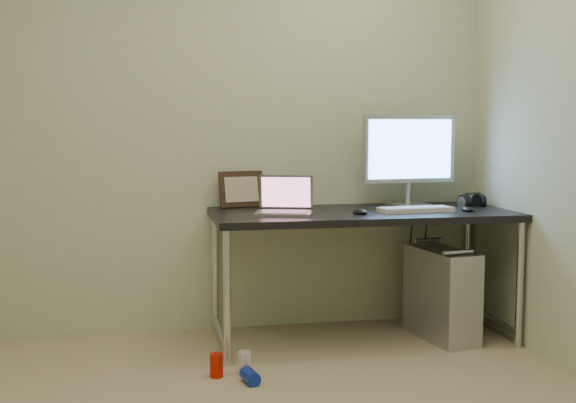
{
  "coord_description": "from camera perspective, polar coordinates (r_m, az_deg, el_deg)",
  "views": [
    {
      "loc": [
        -0.31,
        -2.57,
        1.24
      ],
      "look_at": [
        0.39,
        1.03,
        0.85
      ],
      "focal_mm": 45.0,
      "sensor_mm": 36.0,
      "label": 1
    }
  ],
  "objects": [
    {
      "name": "wall_back",
      "position": [
        4.33,
        -7.02,
        6.15
      ],
      "size": [
        3.5,
        0.02,
        2.5
      ],
      "primitive_type": "cube",
      "color": "beige",
      "rests_on": "ground"
    },
    {
      "name": "desk",
      "position": [
        4.16,
        5.85,
        -1.74
      ],
      "size": [
        1.71,
        0.75,
        0.75
      ],
      "color": "black",
      "rests_on": "ground"
    },
    {
      "name": "tower_computer",
      "position": [
        4.31,
        12.03,
        -7.14
      ],
      "size": [
        0.3,
        0.53,
        0.56
      ],
      "rotation": [
        0.0,
        0.0,
        0.17
      ],
      "color": "silver",
      "rests_on": "ground"
    },
    {
      "name": "cable_a",
      "position": [
        4.64,
        9.52,
        -4.45
      ],
      "size": [
        0.01,
        0.16,
        0.69
      ],
      "primitive_type": "cylinder",
      "rotation": [
        0.21,
        0.0,
        0.0
      ],
      "color": "black",
      "rests_on": "ground"
    },
    {
      "name": "cable_b",
      "position": [
        4.66,
        10.64,
        -4.68
      ],
      "size": [
        0.02,
        0.11,
        0.71
      ],
      "primitive_type": "cylinder",
      "rotation": [
        0.14,
        0.0,
        0.09
      ],
      "color": "black",
      "rests_on": "ground"
    },
    {
      "name": "can_red",
      "position": [
        3.66,
        -5.67,
        -12.76
      ],
      "size": [
        0.08,
        0.08,
        0.12
      ],
      "primitive_type": "cylinder",
      "rotation": [
        0.0,
        0.0,
        -0.23
      ],
      "color": "red",
      "rests_on": "ground"
    },
    {
      "name": "can_white",
      "position": [
        3.68,
        -3.45,
        -12.63
      ],
      "size": [
        0.09,
        0.09,
        0.12
      ],
      "primitive_type": "cylinder",
      "rotation": [
        0.0,
        0.0,
        -0.44
      ],
      "color": "silver",
      "rests_on": "ground"
    },
    {
      "name": "can_blue",
      "position": [
        3.58,
        -3.01,
        -13.63
      ],
      "size": [
        0.09,
        0.13,
        0.07
      ],
      "primitive_type": "cylinder",
      "rotation": [
        1.57,
        0.0,
        0.21
      ],
      "color": "#1029B3",
      "rests_on": "ground"
    },
    {
      "name": "laptop",
      "position": [
        3.99,
        -0.26,
        -0.27
      ],
      "size": [
        0.36,
        0.33,
        0.21
      ],
      "rotation": [
        0.0,
        0.0,
        -0.29
      ],
      "color": "#A7A7AE",
      "rests_on": "desk"
    },
    {
      "name": "monitor",
      "position": [
        4.4,
        9.56,
        3.78
      ],
      "size": [
        0.59,
        0.19,
        0.55
      ],
      "rotation": [
        0.0,
        0.0,
        0.09
      ],
      "color": "#A7A7AE",
      "rests_on": "desk"
    },
    {
      "name": "keyboard",
      "position": [
        4.15,
        10.05,
        -0.63
      ],
      "size": [
        0.44,
        0.17,
        0.03
      ],
      "primitive_type": "cube",
      "rotation": [
        0.0,
        0.0,
        0.08
      ],
      "color": "silver",
      "rests_on": "desk"
    },
    {
      "name": "mouse_right",
      "position": [
        4.24,
        14.0,
        -0.52
      ],
      "size": [
        0.07,
        0.1,
        0.03
      ],
      "primitive_type": "ellipsoid",
      "rotation": [
        0.0,
        0.0,
        -0.03
      ],
      "color": "black",
      "rests_on": "desk"
    },
    {
      "name": "mouse_left",
      "position": [
        4.0,
        5.71,
        -0.71
      ],
      "size": [
        0.09,
        0.12,
        0.04
      ],
      "primitive_type": "ellipsoid",
      "rotation": [
        0.0,
        0.0,
        0.19
      ],
      "color": "black",
      "rests_on": "desk"
    },
    {
      "name": "headphones",
      "position": [
        4.48,
        14.31,
        -0.03
      ],
      "size": [
        0.18,
        0.1,
        0.11
      ],
      "rotation": [
        0.0,
        0.0,
        0.29
      ],
      "color": "black",
      "rests_on": "desk"
    },
    {
      "name": "picture_frame",
      "position": [
        4.32,
        -3.71,
        0.98
      ],
      "size": [
        0.28,
        0.13,
        0.22
      ],
      "primitive_type": "cube",
      "rotation": [
        -0.21,
        0.0,
        0.19
      ],
      "color": "black",
      "rests_on": "desk"
    },
    {
      "name": "webcam",
      "position": [
        4.32,
        -0.01,
        0.87
      ],
      "size": [
        0.05,
        0.04,
        0.13
      ],
      "rotation": [
        0.0,
        0.0,
        -0.15
      ],
      "color": "silver",
      "rests_on": "desk"
    }
  ]
}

